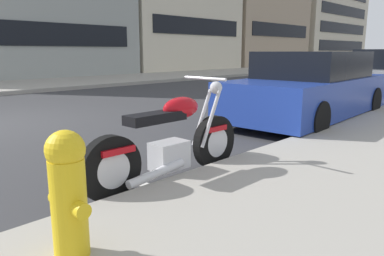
# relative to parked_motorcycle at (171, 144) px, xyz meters

# --- Properties ---
(sidewalk_far_curb) EXTENTS (120.00, 5.00, 0.14)m
(sidewalk_far_curb) POSITION_rel_parked_motorcycle_xyz_m (11.73, 12.31, -0.36)
(sidewalk_far_curb) COLOR gray
(sidewalk_far_curb) RESTS_ON ground
(parking_stall_stripe) EXTENTS (0.12, 2.20, 0.01)m
(parking_stall_stripe) POSITION_rel_parked_motorcycle_xyz_m (-0.27, 0.53, -0.43)
(parking_stall_stripe) COLOR silver
(parking_stall_stripe) RESTS_ON ground
(parked_motorcycle) EXTENTS (2.13, 0.62, 1.12)m
(parked_motorcycle) POSITION_rel_parked_motorcycle_xyz_m (0.00, 0.00, 0.00)
(parked_motorcycle) COLOR black
(parked_motorcycle) RESTS_ON ground
(parked_car_mid_block) EXTENTS (4.59, 1.96, 1.40)m
(parked_car_mid_block) POSITION_rel_parked_motorcycle_xyz_m (4.57, 0.66, 0.23)
(parked_car_mid_block) COLOR navy
(parked_car_mid_block) RESTS_ON ground
(fire_hydrant) EXTENTS (0.24, 0.36, 0.81)m
(fire_hydrant) POSITION_rel_parked_motorcycle_xyz_m (-1.61, -0.81, 0.14)
(fire_hydrant) COLOR gold
(fire_hydrant) RESTS_ON sidewalk_near_curb
(townhouse_corner_block) EXTENTS (14.25, 8.82, 9.26)m
(townhouse_corner_block) POSITION_rel_parked_motorcycle_xyz_m (40.54, 18.98, 4.20)
(townhouse_corner_block) COLOR beige
(townhouse_corner_block) RESTS_ON ground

